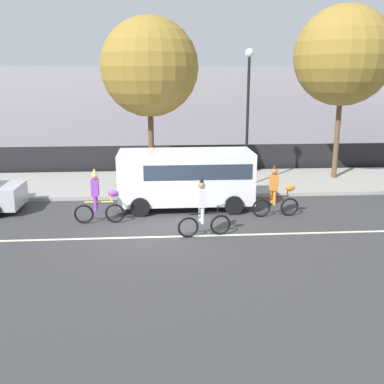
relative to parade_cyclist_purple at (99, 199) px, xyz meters
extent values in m
plane|color=#38383A|center=(1.87, -1.05, -0.84)|extent=(80.00, 80.00, 0.00)
cube|color=beige|center=(1.87, -1.55, -0.84)|extent=(36.00, 0.14, 0.01)
cube|color=#9E9B93|center=(1.87, 5.45, -0.77)|extent=(60.00, 5.00, 0.15)
cube|color=black|center=(1.87, 8.35, -0.14)|extent=(40.00, 0.08, 1.40)
cube|color=#99939E|center=(5.49, 16.95, 1.89)|extent=(28.00, 8.00, 5.46)
torus|color=black|center=(0.51, 0.00, -0.51)|extent=(0.67, 0.07, 0.67)
torus|color=black|center=(-0.54, 0.00, -0.51)|extent=(0.67, 0.07, 0.67)
cylinder|color=#E5D84C|center=(-0.01, 0.00, -0.09)|extent=(0.97, 0.06, 0.05)
cylinder|color=#E5D84C|center=(-0.16, 0.00, 0.00)|extent=(0.04, 0.04, 0.18)
cylinder|color=#E5D84C|center=(0.41, 0.00, 0.02)|extent=(0.04, 0.04, 0.23)
cylinder|color=#E5D84C|center=(0.41, 0.00, 0.14)|extent=(0.04, 0.50, 0.03)
ellipsoid|color=purple|center=(0.49, 0.00, 0.21)|extent=(0.36, 0.20, 0.24)
cube|color=purple|center=(-0.11, 0.00, 0.42)|extent=(0.24, 0.32, 0.56)
sphere|color=tan|center=(-0.11, 0.00, 0.82)|extent=(0.22, 0.22, 0.22)
cone|color=#E5D84C|center=(-0.11, 0.00, 1.00)|extent=(0.14, 0.14, 0.16)
cylinder|color=purple|center=(-0.11, -0.14, -0.13)|extent=(0.11, 0.11, 0.48)
cylinder|color=purple|center=(-0.12, 0.14, -0.13)|extent=(0.11, 0.11, 0.48)
torus|color=black|center=(3.96, -1.49, -0.51)|extent=(0.67, 0.17, 0.67)
torus|color=black|center=(2.93, -1.66, -0.51)|extent=(0.67, 0.17, 0.67)
cylinder|color=black|center=(3.45, -1.58, -0.09)|extent=(0.96, 0.20, 0.05)
cylinder|color=black|center=(3.30, -1.60, 0.00)|extent=(0.04, 0.04, 0.18)
cylinder|color=black|center=(3.86, -1.51, 0.02)|extent=(0.04, 0.04, 0.23)
cylinder|color=black|center=(3.86, -1.51, 0.14)|extent=(0.11, 0.50, 0.03)
ellipsoid|color=white|center=(3.94, -1.50, 0.21)|extent=(0.39, 0.25, 0.24)
cube|color=white|center=(3.35, -1.59, 0.42)|extent=(0.29, 0.35, 0.56)
sphere|color=#9E7051|center=(3.35, -1.59, 0.82)|extent=(0.22, 0.22, 0.22)
cone|color=black|center=(3.35, -1.59, 1.00)|extent=(0.14, 0.14, 0.16)
cylinder|color=white|center=(3.37, -1.73, -0.13)|extent=(0.11, 0.11, 0.48)
cylinder|color=white|center=(3.32, -1.45, -0.13)|extent=(0.11, 0.11, 0.48)
torus|color=black|center=(6.72, 0.32, -0.51)|extent=(0.67, 0.11, 0.67)
torus|color=black|center=(5.67, 0.26, -0.51)|extent=(0.67, 0.11, 0.67)
cylinder|color=#4C2614|center=(6.20, 0.29, -0.09)|extent=(0.97, 0.10, 0.05)
cylinder|color=#4C2614|center=(6.05, 0.28, 0.00)|extent=(0.04, 0.04, 0.18)
cylinder|color=#4C2614|center=(6.62, 0.31, 0.02)|extent=(0.04, 0.04, 0.23)
cylinder|color=#4C2614|center=(6.62, 0.31, 0.14)|extent=(0.06, 0.50, 0.03)
ellipsoid|color=orange|center=(6.70, 0.32, 0.21)|extent=(0.37, 0.22, 0.24)
cube|color=orange|center=(6.10, 0.28, 0.42)|extent=(0.26, 0.33, 0.56)
sphere|color=#9E7051|center=(6.10, 0.28, 0.82)|extent=(0.22, 0.22, 0.22)
cone|color=#4C2614|center=(6.10, 0.28, 1.00)|extent=(0.14, 0.14, 0.16)
cylinder|color=orange|center=(6.11, 0.14, -0.13)|extent=(0.11, 0.11, 0.48)
cylinder|color=orange|center=(6.09, 0.42, -0.13)|extent=(0.11, 0.11, 0.48)
cube|color=white|center=(3.05, 1.65, 0.39)|extent=(5.00, 2.00, 1.90)
cube|color=#283342|center=(3.45, 1.65, 0.74)|extent=(3.90, 2.02, 0.56)
cylinder|color=black|center=(4.75, 0.65, -0.49)|extent=(0.70, 0.22, 0.70)
cylinder|color=black|center=(4.75, 2.65, -0.49)|extent=(0.70, 0.22, 0.70)
cylinder|color=black|center=(1.35, 0.65, -0.49)|extent=(0.70, 0.22, 0.70)
cylinder|color=black|center=(1.35, 2.65, -0.49)|extent=(0.70, 0.22, 0.70)
cylinder|color=black|center=(-3.85, 2.51, -0.54)|extent=(0.60, 0.20, 0.60)
cylinder|color=black|center=(5.87, 4.26, 2.06)|extent=(0.12, 0.12, 5.50)
sphere|color=#EAEACC|center=(5.87, 4.26, 4.99)|extent=(0.36, 0.36, 0.36)
cylinder|color=brown|center=(10.48, 5.75, 1.34)|extent=(0.24, 0.24, 4.07)
sphere|color=olive|center=(10.48, 5.75, 4.94)|extent=(4.47, 4.47, 4.47)
cylinder|color=brown|center=(1.74, 4.34, 1.15)|extent=(0.24, 0.24, 3.69)
sphere|color=olive|center=(1.74, 4.34, 4.42)|extent=(4.06, 4.06, 4.06)
camera|label=1|loc=(2.07, -14.89, 4.07)|focal=42.00mm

